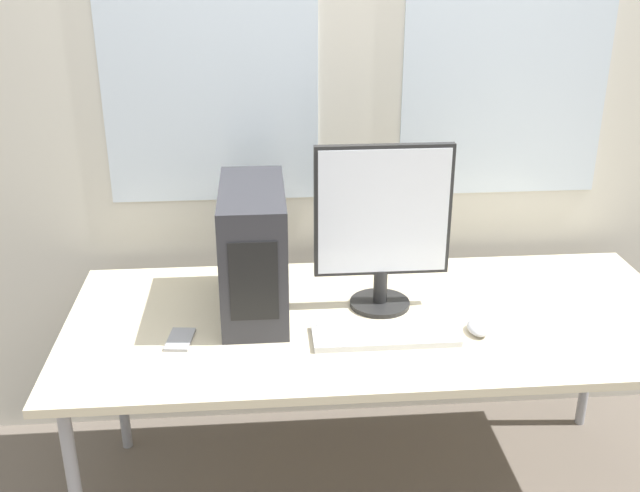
{
  "coord_description": "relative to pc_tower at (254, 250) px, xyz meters",
  "views": [
    {
      "loc": [
        -0.38,
        -1.75,
        1.95
      ],
      "look_at": [
        -0.2,
        0.46,
        1.02
      ],
      "focal_mm": 42.0,
      "sensor_mm": 36.0,
      "label": 1
    }
  ],
  "objects": [
    {
      "name": "wall_back",
      "position": [
        0.41,
        0.49,
        0.38
      ],
      "size": [
        8.0,
        0.07,
        2.7
      ],
      "color": "beige",
      "rests_on": "ground_plane"
    },
    {
      "name": "pc_tower",
      "position": [
        0.0,
        0.0,
        0.0
      ],
      "size": [
        0.21,
        0.5,
        0.43
      ],
      "color": "#2D2D33",
      "rests_on": "desk"
    },
    {
      "name": "monitor_main",
      "position": [
        0.43,
        -0.02,
        0.09
      ],
      "size": [
        0.45,
        0.21,
        0.57
      ],
      "color": "black",
      "rests_on": "desk"
    },
    {
      "name": "desk",
      "position": [
        0.41,
        -0.1,
        -0.26
      ],
      "size": [
        2.08,
        0.91,
        0.76
      ],
      "color": "beige",
      "rests_on": "ground_plane"
    },
    {
      "name": "mouse",
      "position": [
        0.71,
        -0.24,
        -0.2
      ],
      "size": [
        0.07,
        0.11,
        0.03
      ],
      "color": "#B2B2B7",
      "rests_on": "desk"
    },
    {
      "name": "cell_phone",
      "position": [
        -0.24,
        -0.21,
        -0.21
      ],
      "size": [
        0.09,
        0.15,
        0.01
      ],
      "rotation": [
        0.0,
        0.0,
        -0.12
      ],
      "color": "#99999E",
      "rests_on": "desk"
    },
    {
      "name": "keyboard",
      "position": [
        0.41,
        -0.24,
        -0.2
      ],
      "size": [
        0.46,
        0.16,
        0.02
      ],
      "color": "silver",
      "rests_on": "desk"
    }
  ]
}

